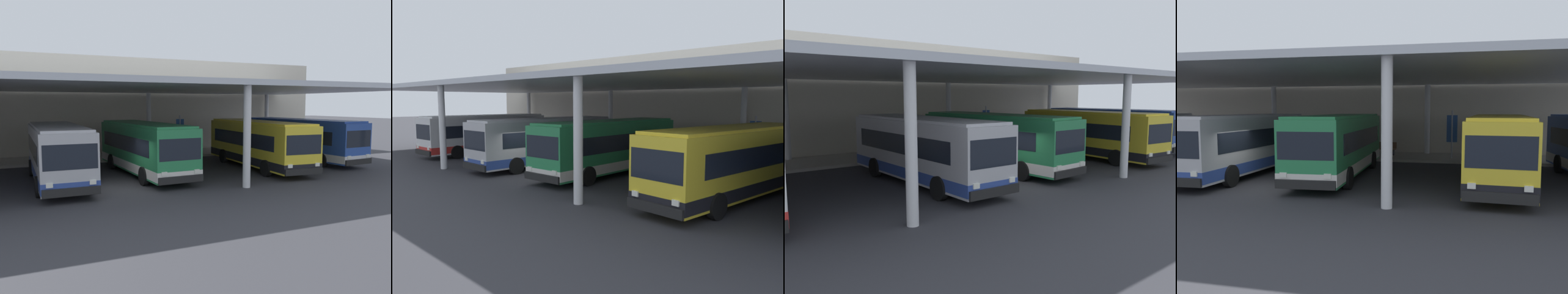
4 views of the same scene
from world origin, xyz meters
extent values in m
plane|color=#333338|center=(0.00, 0.00, 0.00)|extent=(200.00, 200.00, 0.00)
cube|color=#A39E93|center=(0.00, 11.75, 0.09)|extent=(42.00, 4.50, 0.18)
cube|color=beige|center=(0.00, 15.00, 4.17)|extent=(48.00, 1.60, 8.34)
cube|color=silver|center=(0.00, 5.50, 5.40)|extent=(40.00, 17.00, 0.30)
cylinder|color=silver|center=(-6.17, -2.50, 2.62)|extent=(0.40, 0.40, 5.25)
cylinder|color=silver|center=(-6.17, 13.50, 2.62)|extent=(0.40, 0.40, 5.25)
cylinder|color=silver|center=(6.17, -2.50, 2.62)|extent=(0.40, 0.40, 5.25)
cylinder|color=silver|center=(6.17, 13.50, 2.62)|extent=(0.40, 0.40, 5.25)
cylinder|color=silver|center=(18.50, 13.50, 2.62)|extent=(0.40, 0.40, 5.25)
cube|color=#B7B7BC|center=(-2.55, 2.85, 1.70)|extent=(2.52, 10.41, 2.70)
cube|color=#2D4799|center=(-2.55, 2.85, 0.70)|extent=(2.54, 10.43, 0.50)
cube|color=black|center=(-2.55, 3.00, 2.00)|extent=(2.56, 8.53, 0.90)
cube|color=black|center=(-2.54, -2.30, 2.05)|extent=(2.30, 0.13, 1.10)
cube|color=black|center=(-2.54, -2.39, 0.55)|extent=(2.45, 0.17, 0.36)
cube|color=silver|center=(-2.55, 2.85, 3.11)|extent=(2.32, 9.99, 0.12)
cube|color=yellow|center=(-2.54, -2.27, 2.87)|extent=(1.75, 0.12, 0.28)
cube|color=white|center=(-3.44, -2.38, 0.90)|extent=(0.28, 0.08, 0.20)
cube|color=white|center=(-1.64, -2.38, 0.90)|extent=(0.28, 0.08, 0.20)
cylinder|color=black|center=(-3.77, -0.37, 0.50)|extent=(0.28, 1.00, 1.00)
cylinder|color=black|center=(-1.32, -0.37, 0.50)|extent=(0.28, 1.00, 1.00)
cylinder|color=black|center=(-3.79, 5.71, 0.50)|extent=(0.28, 1.00, 1.00)
cylinder|color=black|center=(-1.34, 5.72, 0.50)|extent=(0.28, 1.00, 1.00)
cube|color=#28844C|center=(2.55, 3.49, 1.70)|extent=(3.01, 10.51, 2.70)
cube|color=white|center=(2.55, 3.49, 0.70)|extent=(3.03, 10.53, 0.50)
cube|color=black|center=(2.54, 3.64, 2.00)|extent=(2.96, 8.64, 0.90)
cube|color=black|center=(2.80, -1.66, 2.05)|extent=(2.30, 0.23, 1.10)
cube|color=black|center=(2.81, -1.75, 0.55)|extent=(2.45, 0.28, 0.36)
cube|color=#2A8B50|center=(2.55, 3.49, 3.11)|extent=(2.79, 10.09, 0.12)
cube|color=yellow|center=(2.80, -1.63, 2.87)|extent=(1.75, 0.21, 0.28)
cube|color=white|center=(1.91, -1.78, 0.90)|extent=(0.28, 0.09, 0.20)
cube|color=white|center=(3.71, -1.69, 0.90)|extent=(0.28, 0.09, 0.20)
cylinder|color=black|center=(1.48, 0.20, 0.50)|extent=(0.33, 1.01, 1.00)
cylinder|color=black|center=(3.93, 0.33, 0.50)|extent=(0.33, 1.01, 1.00)
cylinder|color=black|center=(1.18, 6.28, 0.50)|extent=(0.33, 1.01, 1.00)
cylinder|color=black|center=(3.63, 6.40, 0.50)|extent=(0.33, 1.01, 1.00)
cube|color=yellow|center=(10.35, 2.76, 1.70)|extent=(3.28, 10.56, 2.70)
cube|color=black|center=(10.35, 2.76, 0.70)|extent=(3.31, 10.58, 0.50)
cube|color=black|center=(10.36, 2.91, 2.00)|extent=(3.18, 8.70, 0.90)
cube|color=black|center=(9.95, -2.37, 2.05)|extent=(2.30, 0.29, 1.10)
cube|color=black|center=(9.95, -2.46, 0.55)|extent=(2.46, 0.35, 0.36)
cube|color=yellow|center=(10.35, 2.76, 3.11)|extent=(3.05, 10.13, 0.12)
cube|color=yellow|center=(9.96, -2.34, 2.87)|extent=(1.75, 0.25, 0.28)
cube|color=white|center=(9.05, -2.38, 0.90)|extent=(0.29, 0.10, 0.20)
cube|color=white|center=(10.85, -2.52, 0.90)|extent=(0.29, 0.10, 0.20)
cylinder|color=black|center=(8.88, -0.36, 0.50)|extent=(0.36, 1.02, 1.00)
cylinder|color=black|center=(11.32, -0.54, 0.50)|extent=(0.36, 1.02, 1.00)
cylinder|color=black|center=(9.34, 5.71, 0.50)|extent=(0.36, 1.02, 1.00)
cylinder|color=black|center=(11.79, 5.52, 0.50)|extent=(0.36, 1.02, 1.00)
cube|color=#284CA8|center=(15.31, 4.28, 1.70)|extent=(3.30, 10.56, 2.70)
cube|color=silver|center=(15.31, 4.28, 0.70)|extent=(3.32, 10.58, 0.50)
cube|color=black|center=(15.30, 4.43, 2.00)|extent=(3.19, 8.70, 0.90)
cube|color=#2A50B0|center=(15.31, 4.28, 3.11)|extent=(3.07, 10.13, 0.12)
cube|color=white|center=(14.82, -1.00, 0.90)|extent=(0.29, 0.10, 0.20)
cylinder|color=black|center=(14.34, 0.97, 0.50)|extent=(0.36, 1.02, 1.00)
cylinder|color=black|center=(16.78, 1.16, 0.50)|extent=(0.36, 1.02, 1.00)
cylinder|color=black|center=(13.87, 7.04, 0.50)|extent=(0.36, 1.02, 1.00)
cylinder|color=black|center=(16.31, 7.23, 0.50)|extent=(0.36, 1.02, 1.00)
cube|color=brown|center=(3.24, 11.75, 0.63)|extent=(1.80, 0.44, 0.08)
cube|color=brown|center=(3.24, 11.95, 0.88)|extent=(1.80, 0.06, 0.44)
cube|color=#2D2D33|center=(2.54, 11.75, 0.41)|extent=(0.10, 0.36, 0.45)
cube|color=#2D2D33|center=(3.94, 11.75, 0.41)|extent=(0.10, 0.36, 0.45)
cylinder|color=#33383D|center=(-0.38, 11.44, 0.63)|extent=(0.48, 0.48, 0.90)
cylinder|color=black|center=(-0.38, 11.44, 1.12)|extent=(0.52, 0.52, 0.08)
cylinder|color=#B2B2B7|center=(8.04, 10.95, 1.78)|extent=(0.12, 0.12, 3.20)
cube|color=#285199|center=(8.04, 10.93, 2.16)|extent=(0.70, 0.04, 1.80)
camera|label=1|loc=(-4.77, -19.85, 4.29)|focal=36.61mm
camera|label=2|loc=(17.72, -13.62, 4.23)|focal=36.11mm
camera|label=3|loc=(-12.30, -13.64, 4.20)|focal=36.57mm
camera|label=4|loc=(8.70, -15.82, 3.47)|focal=36.13mm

